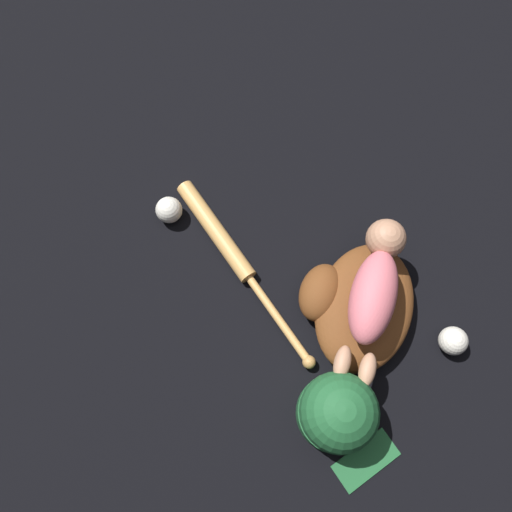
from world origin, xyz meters
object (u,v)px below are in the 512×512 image
(baseball_spare, at_px, (453,341))
(baseball_glove, at_px, (357,305))
(baseball, at_px, (169,210))
(baseball_cap, at_px, (338,413))
(baseball_bat, at_px, (227,247))
(baby_figure, at_px, (375,286))

(baseball_spare, bearing_deg, baseball_glove, 102.14)
(baseball, xyz_separation_m, baseball_cap, (-0.20, -0.62, 0.04))
(baseball_glove, xyz_separation_m, baseball_cap, (-0.24, -0.08, 0.03))
(baseball_bat, bearing_deg, baseball, 90.05)
(baseball_glove, distance_m, baseball_cap, 0.26)
(baseball, bearing_deg, baseball_spare, -83.29)
(baby_figure, bearing_deg, baseball_cap, -165.11)
(baseball_glove, height_order, baseball_spare, baseball_glove)
(baseball_cap, bearing_deg, baseball, 71.67)
(baseball_glove, height_order, baseball, baseball_glove)
(baby_figure, xyz_separation_m, baseball, (-0.07, 0.54, -0.10))
(baby_figure, distance_m, baseball, 0.56)
(baseball_cap, bearing_deg, baseball_glove, 18.83)
(baby_figure, distance_m, baseball_spare, 0.25)
(baby_figure, height_order, baseball_cap, baby_figure)
(baseball, relative_size, baseball_cap, 0.27)
(baseball, distance_m, baseball_cap, 0.65)
(baseball_glove, relative_size, baseball_spare, 5.43)
(baby_figure, height_order, baseball, baby_figure)
(baby_figure, relative_size, baseball_spare, 5.64)
(baseball, bearing_deg, baseball_bat, -89.95)
(baseball_spare, relative_size, baseball_cap, 0.26)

